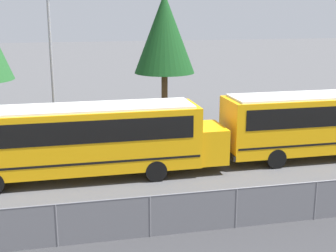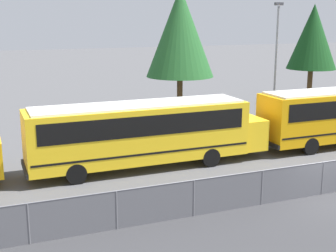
{
  "view_description": "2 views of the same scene",
  "coord_description": "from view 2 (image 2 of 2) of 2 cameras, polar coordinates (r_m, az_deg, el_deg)",
  "views": [
    {
      "loc": [
        6.53,
        -14.16,
        7.44
      ],
      "look_at": [
        11.02,
        5.7,
        2.36
      ],
      "focal_mm": 50.0,
      "sensor_mm": 36.0,
      "label": 1
    },
    {
      "loc": [
        -13.22,
        -15.15,
        7.46
      ],
      "look_at": [
        -4.84,
        5.7,
        2.23
      ],
      "focal_mm": 50.0,
      "sensor_mm": 36.0,
      "label": 2
    }
  ],
  "objects": [
    {
      "name": "light_pole",
      "position": [
        33.69,
        13.03,
        7.93
      ],
      "size": [
        0.6,
        0.24,
        8.45
      ],
      "color": "gray",
      "rests_on": "ground_plane"
    },
    {
      "name": "tree_1",
      "position": [
        42.74,
        17.24,
        10.33
      ],
      "size": [
        4.24,
        4.24,
        8.6
      ],
      "color": "#51381E",
      "rests_on": "ground_plane"
    },
    {
      "name": "school_bus_2",
      "position": [
        23.42,
        -2.87,
        -0.48
      ],
      "size": [
        12.54,
        2.55,
        3.32
      ],
      "color": "yellow",
      "rests_on": "ground_plane"
    },
    {
      "name": "fence",
      "position": [
        21.19,
        18.31,
        -6.01
      ],
      "size": [
        91.24,
        0.07,
        1.48
      ],
      "color": "#9EA0A5",
      "rests_on": "ground_plane"
    },
    {
      "name": "ground_plane",
      "position": [
        21.44,
        18.16,
        -7.93
      ],
      "size": [
        200.0,
        200.0,
        0.0
      ],
      "primitive_type": "plane",
      "color": "#4C4C4F"
    },
    {
      "name": "tree_0",
      "position": [
        35.69,
        1.49,
        11.35
      ],
      "size": [
        5.12,
        5.12,
        9.71
      ],
      "color": "#51381E",
      "rests_on": "ground_plane"
    }
  ]
}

